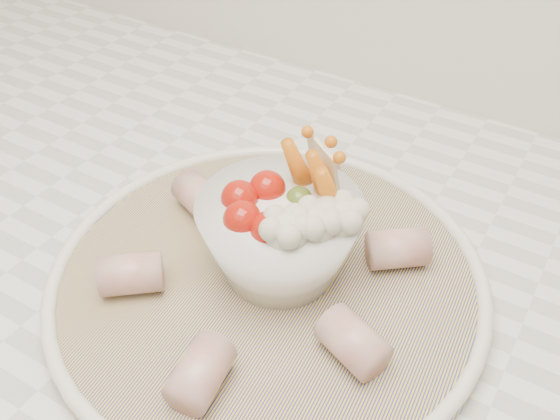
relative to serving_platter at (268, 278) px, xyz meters
The scene contains 3 objects.
serving_platter is the anchor object (origin of this frame).
veggie_bowl 0.05m from the serving_platter, 59.63° to the left, with size 0.13×0.13×0.11m.
cured_meat_rolls 0.02m from the serving_platter, 91.79° to the left, with size 0.25×0.28×0.03m.
Camera 1 is at (0.11, 1.10, 1.31)m, focal length 40.00 mm.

